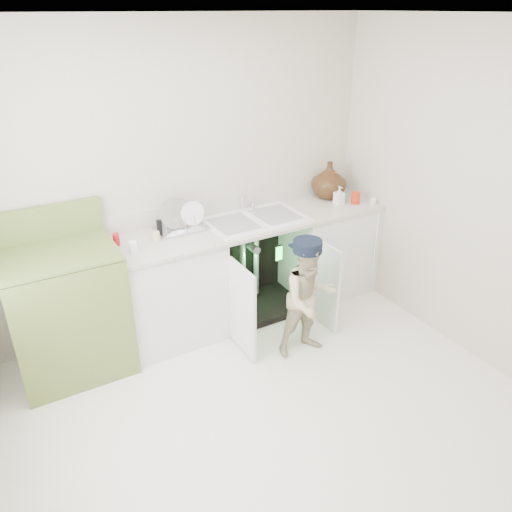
{
  "coord_description": "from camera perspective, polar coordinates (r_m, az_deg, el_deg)",
  "views": [
    {
      "loc": [
        -1.41,
        -2.23,
        2.53
      ],
      "look_at": [
        0.27,
        0.7,
        0.84
      ],
      "focal_mm": 35.0,
      "sensor_mm": 36.0,
      "label": 1
    }
  ],
  "objects": [
    {
      "name": "ground",
      "position": [
        3.65,
        1.85,
        -17.25
      ],
      "size": [
        3.5,
        3.5,
        0.0
      ],
      "primitive_type": "plane",
      "color": "silver",
      "rests_on": "ground"
    },
    {
      "name": "room_shell",
      "position": [
        2.93,
        2.2,
        0.67
      ],
      "size": [
        6.0,
        5.5,
        1.26
      ],
      "color": "#BFB5A3",
      "rests_on": "ground"
    },
    {
      "name": "counter_run",
      "position": [
        4.47,
        0.17,
        -0.71
      ],
      "size": [
        2.44,
        1.02,
        1.24
      ],
      "color": "silver",
      "rests_on": "ground"
    },
    {
      "name": "avocado_stove",
      "position": [
        3.98,
        -20.72,
        -5.83
      ],
      "size": [
        0.8,
        0.65,
        1.24
      ],
      "color": "olive",
      "rests_on": "ground"
    },
    {
      "name": "repair_worker",
      "position": [
        3.92,
        6.07,
        -4.76
      ],
      "size": [
        0.5,
        0.62,
        0.99
      ],
      "rotation": [
        0.0,
        0.0,
        -0.09
      ],
      "color": "beige",
      "rests_on": "ground"
    }
  ]
}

